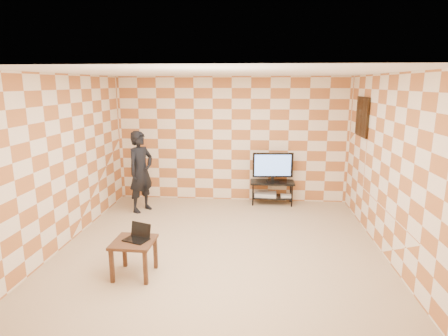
{
  "coord_description": "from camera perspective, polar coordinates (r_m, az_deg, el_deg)",
  "views": [
    {
      "loc": [
        0.53,
        -5.55,
        2.55
      ],
      "look_at": [
        0.0,
        0.6,
        1.15
      ],
      "focal_mm": 30.0,
      "sensor_mm": 36.0,
      "label": 1
    }
  ],
  "objects": [
    {
      "name": "wall_right",
      "position": [
        6.01,
        23.96,
        0.15
      ],
      "size": [
        0.02,
        5.0,
        2.7
      ],
      "primitive_type": "cube",
      "color": "beige",
      "rests_on": "ground"
    },
    {
      "name": "tv",
      "position": [
        7.98,
        7.45,
        0.34
      ],
      "size": [
        0.86,
        0.18,
        0.62
      ],
      "color": "black",
      "rests_on": "tv_stand"
    },
    {
      "name": "wall_left",
      "position": [
        6.43,
        -23.28,
        0.98
      ],
      "size": [
        0.02,
        5.0,
        2.7
      ],
      "primitive_type": "cube",
      "color": "beige",
      "rests_on": "ground"
    },
    {
      "name": "dvd_player",
      "position": [
        8.14,
        6.34,
        -3.99
      ],
      "size": [
        0.48,
        0.36,
        0.08
      ],
      "primitive_type": "cube",
      "rotation": [
        0.0,
        0.0,
        -0.07
      ],
      "color": "silver",
      "rests_on": "tv_stand"
    },
    {
      "name": "laptop",
      "position": [
        5.24,
        -12.97,
        -10.02
      ],
      "size": [
        0.38,
        0.34,
        0.21
      ],
      "color": "black",
      "rests_on": "side_table"
    },
    {
      "name": "wall_back",
      "position": [
        8.15,
        1.15,
        4.31
      ],
      "size": [
        5.0,
        0.02,
        2.7
      ],
      "primitive_type": "cube",
      "color": "beige",
      "rests_on": "ground"
    },
    {
      "name": "side_table",
      "position": [
        5.26,
        -13.59,
        -11.59
      ],
      "size": [
        0.55,
        0.55,
        0.5
      ],
      "color": "#362117",
      "rests_on": "floor"
    },
    {
      "name": "game_console",
      "position": [
        8.13,
        9.44,
        -4.2
      ],
      "size": [
        0.23,
        0.17,
        0.05
      ],
      "primitive_type": "cube",
      "rotation": [
        0.0,
        0.0,
        0.02
      ],
      "color": "silver",
      "rests_on": "tv_stand"
    },
    {
      "name": "ceiling",
      "position": [
        5.57,
        -0.55,
        14.33
      ],
      "size": [
        5.0,
        5.0,
        0.02
      ],
      "primitive_type": "cube",
      "color": "white",
      "rests_on": "wall_back"
    },
    {
      "name": "tv_stand",
      "position": [
        8.1,
        7.35,
        -2.97
      ],
      "size": [
        0.93,
        0.42,
        0.5
      ],
      "color": "black",
      "rests_on": "floor"
    },
    {
      "name": "floor",
      "position": [
        6.13,
        -0.49,
        -11.81
      ],
      "size": [
        5.0,
        5.0,
        0.0
      ],
      "primitive_type": "plane",
      "color": "tan",
      "rests_on": "ground"
    },
    {
      "name": "wall_front",
      "position": [
        3.32,
        -4.65,
        -8.45
      ],
      "size": [
        5.0,
        0.02,
        2.7
      ],
      "primitive_type": "cube",
      "color": "beige",
      "rests_on": "ground"
    },
    {
      "name": "wall_art",
      "position": [
        7.38,
        20.32,
        7.34
      ],
      "size": [
        0.04,
        0.72,
        0.72
      ],
      "color": "black",
      "rests_on": "wall_right"
    },
    {
      "name": "person",
      "position": [
        7.69,
        -12.55,
        -0.53
      ],
      "size": [
        0.64,
        0.71,
        1.64
      ],
      "primitive_type": "imported",
      "rotation": [
        0.0,
        0.0,
        1.05
      ],
      "color": "black",
      "rests_on": "floor"
    }
  ]
}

